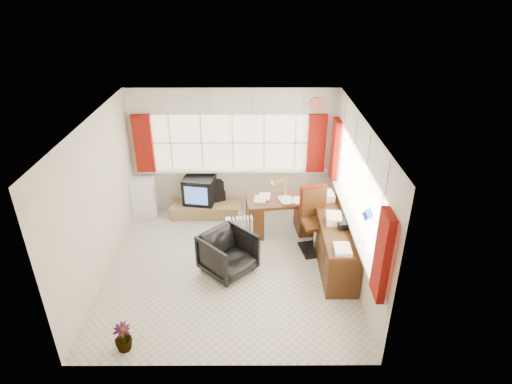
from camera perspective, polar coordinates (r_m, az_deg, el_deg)
ground at (r=7.25m, az=-3.51°, el=-9.93°), size 4.00×4.00×0.00m
room_walls at (r=6.45m, az=-3.89°, el=0.71°), size 4.00×4.00×4.00m
window_back at (r=8.44m, az=-3.02°, el=3.30°), size 3.70×0.12×3.60m
window_right at (r=6.87m, az=12.69°, el=-3.41°), size 0.12×3.70×3.60m
curtains at (r=7.31m, az=3.81°, el=3.68°), size 3.83×3.83×1.15m
overhead_cabinets at (r=7.08m, az=4.44°, el=9.75°), size 3.98×3.98×0.48m
desk at (r=7.93m, az=3.16°, el=-2.94°), size 1.27×0.73×0.73m
desk_lamp at (r=7.71m, az=3.99°, el=1.13°), size 0.17×0.16×0.41m
task_chair at (r=7.46m, az=7.77°, el=-3.26°), size 0.57×0.60×1.16m
office_chair at (r=6.96m, az=-3.76°, el=-8.19°), size 1.06×1.06×0.69m
radiator at (r=7.54m, az=-1.99°, el=-5.85°), size 0.44×0.24×0.62m
credenza at (r=7.29m, az=10.27°, el=-6.39°), size 0.50×2.00×0.85m
file_tray at (r=7.02m, az=11.64°, el=-3.96°), size 0.31×0.37×0.11m
tv_bench at (r=8.66m, az=-6.59°, el=-2.29°), size 1.40×0.50×0.25m
crt_tv at (r=8.57m, az=-7.50°, el=0.33°), size 0.67×0.64×0.54m
hifi_stack at (r=8.65m, az=-6.33°, el=0.18°), size 0.68×0.58×0.42m
mini_fridge at (r=8.82m, az=-14.72°, el=-0.47°), size 0.53×0.53×0.79m
spray_bottle_a at (r=8.38m, az=-2.17°, el=-3.12°), size 0.14×0.14×0.27m
spray_bottle_b at (r=7.85m, az=-1.68°, el=-5.75°), size 0.12×0.12×0.19m
flower_vase at (r=6.05m, az=-17.33°, el=-18.02°), size 0.26×0.26×0.41m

